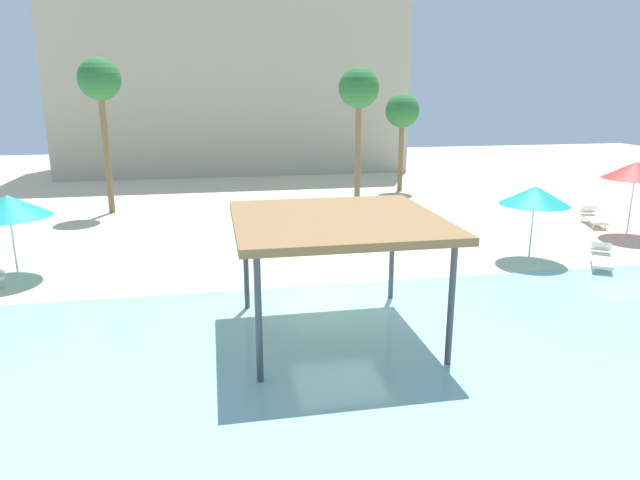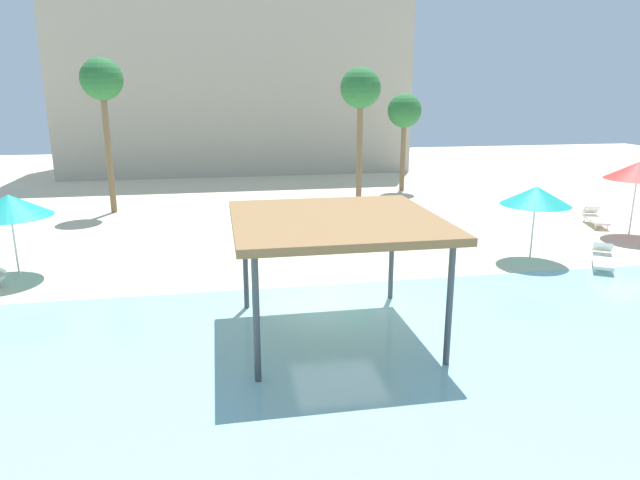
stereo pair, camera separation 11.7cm
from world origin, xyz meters
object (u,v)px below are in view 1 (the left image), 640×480
palm_tree_1 (100,83)px  beach_umbrella_teal_3 (535,195)px  shade_pavilion (337,224)px  lounge_chair_2 (593,217)px  beach_umbrella_teal_2 (8,206)px  beach_umbrella_red_1 (636,170)px  lounge_chair_1 (601,257)px  palm_tree_3 (359,92)px  palm_tree_0 (402,112)px  lounge_chair_3 (367,227)px

palm_tree_1 → beach_umbrella_teal_3: bearing=-34.7°
shade_pavilion → lounge_chair_2: shade_pavilion is taller
beach_umbrella_teal_2 → beach_umbrella_teal_3: 16.86m
beach_umbrella_red_1 → lounge_chair_2: beach_umbrella_red_1 is taller
lounge_chair_1 → lounge_chair_2: same height
shade_pavilion → palm_tree_1: (-7.55, 15.46, 3.20)m
beach_umbrella_teal_2 → palm_tree_3: palm_tree_3 is taller
beach_umbrella_teal_3 → palm_tree_1: 19.13m
beach_umbrella_red_1 → palm_tree_1: size_ratio=0.42×
beach_umbrella_red_1 → palm_tree_3: (-9.39, 7.18, 2.95)m
lounge_chair_2 → palm_tree_0: 11.93m
shade_pavilion → beach_umbrella_teal_2: bearing=145.8°
beach_umbrella_red_1 → lounge_chair_1: beach_umbrella_red_1 is taller
lounge_chair_1 → lounge_chair_3: (-6.52, 5.53, 0.00)m
lounge_chair_3 → palm_tree_0: 11.49m
palm_tree_1 → shade_pavilion: bearing=-64.0°
beach_umbrella_teal_3 → lounge_chair_1: bearing=-32.7°
beach_umbrella_red_1 → beach_umbrella_teal_3: 6.13m
shade_pavilion → lounge_chair_1: bearing=20.0°
beach_umbrella_teal_2 → beach_umbrella_red_1: bearing=2.6°
shade_pavilion → lounge_chair_1: size_ratio=2.46×
lounge_chair_1 → palm_tree_3: bearing=-118.7°
lounge_chair_1 → palm_tree_0: 15.87m
beach_umbrella_teal_2 → lounge_chair_3: size_ratio=1.33×
beach_umbrella_red_1 → palm_tree_1: bearing=158.3°
beach_umbrella_teal_3 → palm_tree_0: size_ratio=0.47×
lounge_chair_1 → beach_umbrella_red_1: bearing=166.5°
lounge_chair_1 → palm_tree_1: palm_tree_1 is taller
beach_umbrella_red_1 → palm_tree_0: 13.13m
beach_umbrella_teal_2 → lounge_chair_2: 22.58m
beach_umbrella_teal_3 → lounge_chair_2: beach_umbrella_teal_3 is taller
lounge_chair_3 → lounge_chair_1: bearing=22.0°
shade_pavilion → palm_tree_0: bearing=67.2°
palm_tree_0 → beach_umbrella_red_1: bearing=-64.2°
lounge_chair_3 → palm_tree_3: palm_tree_3 is taller
beach_umbrella_red_1 → lounge_chair_2: bearing=95.4°
beach_umbrella_teal_3 → beach_umbrella_teal_2: bearing=175.6°
lounge_chair_1 → lounge_chair_2: size_ratio=0.96×
beach_umbrella_teal_2 → lounge_chair_2: size_ratio=1.31×
shade_pavilion → lounge_chair_1: (9.77, 3.56, -2.40)m
beach_umbrella_teal_3 → shade_pavilion: bearing=-148.8°
beach_umbrella_teal_3 → lounge_chair_1: beach_umbrella_teal_3 is taller
beach_umbrella_red_1 → palm_tree_3: bearing=142.6°
beach_umbrella_red_1 → beach_umbrella_teal_2: 22.51m
beach_umbrella_teal_2 → palm_tree_1: palm_tree_1 is taller
shade_pavilion → lounge_chair_3: bearing=70.3°
palm_tree_3 → palm_tree_1: bearing=174.1°
beach_umbrella_teal_3 → lounge_chair_2: bearing=37.7°
beach_umbrella_teal_2 → beach_umbrella_teal_3: beach_umbrella_teal_2 is taller
lounge_chair_2 → palm_tree_0: bearing=-133.2°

